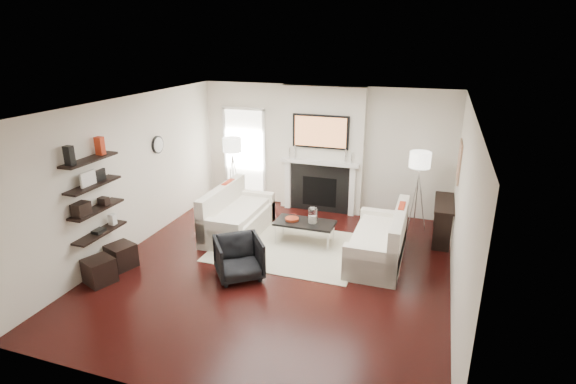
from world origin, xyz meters
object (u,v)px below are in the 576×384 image
(loveseat_left_base, at_px, (239,223))
(loveseat_right_base, at_px, (377,249))
(coffee_table, at_px, (305,223))
(lamp_left_shade, at_px, (232,145))
(lamp_right_shade, at_px, (420,160))
(armchair, at_px, (239,256))
(ottoman_near, at_px, (121,256))

(loveseat_left_base, bearing_deg, loveseat_right_base, -4.99)
(loveseat_left_base, xyz_separation_m, loveseat_right_base, (2.71, -0.24, 0.00))
(coffee_table, bearing_deg, lamp_left_shade, 148.78)
(lamp_right_shade, bearing_deg, armchair, -132.26)
(lamp_left_shade, bearing_deg, loveseat_left_base, -61.44)
(coffee_table, bearing_deg, loveseat_right_base, -10.27)
(loveseat_left_base, distance_m, loveseat_right_base, 2.72)
(lamp_left_shade, bearing_deg, armchair, -63.40)
(loveseat_left_base, height_order, ottoman_near, loveseat_left_base)
(loveseat_right_base, distance_m, ottoman_near, 4.31)
(loveseat_left_base, relative_size, armchair, 2.49)
(loveseat_left_base, xyz_separation_m, lamp_right_shade, (3.23, 1.26, 1.24))
(coffee_table, relative_size, armchair, 1.52)
(armchair, bearing_deg, lamp_left_shade, 79.74)
(loveseat_left_base, bearing_deg, lamp_right_shade, 21.30)
(loveseat_right_base, distance_m, lamp_right_shade, 2.01)
(armchair, height_order, lamp_right_shade, lamp_right_shade)
(ottoman_near, bearing_deg, lamp_right_shade, 34.57)
(armchair, relative_size, ottoman_near, 1.80)
(coffee_table, xyz_separation_m, armchair, (-0.63, -1.53, -0.04))
(loveseat_left_base, relative_size, lamp_left_shade, 4.50)
(ottoman_near, bearing_deg, coffee_table, 35.37)
(loveseat_right_base, distance_m, armchair, 2.38)
(armchair, bearing_deg, ottoman_near, 152.71)
(lamp_right_shade, height_order, ottoman_near, lamp_right_shade)
(coffee_table, height_order, lamp_left_shade, lamp_left_shade)
(ottoman_near, bearing_deg, loveseat_right_base, 22.04)
(coffee_table, distance_m, lamp_left_shade, 2.57)
(loveseat_right_base, relative_size, armchair, 2.49)
(loveseat_left_base, distance_m, ottoman_near, 2.26)
(loveseat_right_base, relative_size, lamp_left_shade, 4.50)
(coffee_table, distance_m, lamp_right_shade, 2.50)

